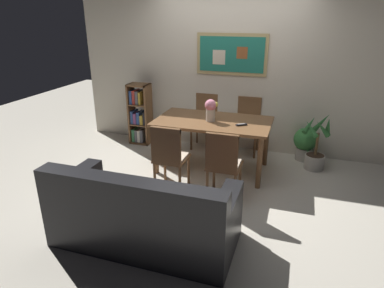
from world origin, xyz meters
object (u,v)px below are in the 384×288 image
(potted_palm, at_px, (316,150))
(dining_chair_far_right, at_px, (248,121))
(potted_ivy, at_px, (305,143))
(dining_chair_near_left, at_px, (169,154))
(dining_chair_far_left, at_px, (205,116))
(tv_remote, at_px, (241,125))
(leather_couch, at_px, (143,216))
(dining_chair_near_right, at_px, (223,161))
(bookshelf, at_px, (140,116))
(dining_table, at_px, (213,126))
(flower_vase, at_px, (211,109))

(potted_palm, bearing_deg, dining_chair_far_right, 161.30)
(potted_ivy, bearing_deg, dining_chair_near_left, -135.31)
(dining_chair_far_left, height_order, dining_chair_far_right, same)
(dining_chair_far_right, bearing_deg, tv_remote, -86.75)
(leather_couch, bearing_deg, dining_chair_near_right, 62.18)
(dining_chair_near_left, distance_m, tv_remote, 1.08)
(leather_couch, xyz_separation_m, bookshelf, (-1.29, 2.56, 0.19))
(dining_table, relative_size, bookshelf, 1.54)
(dining_chair_far_left, xyz_separation_m, leather_couch, (0.16, -2.76, -0.22))
(potted_ivy, bearing_deg, leather_couch, -119.25)
(dining_table, bearing_deg, dining_chair_far_left, 112.59)
(leather_couch, bearing_deg, dining_table, 83.92)
(dining_table, height_order, bookshelf, bookshelf)
(dining_chair_near_right, relative_size, dining_chair_far_right, 1.00)
(dining_chair_far_right, distance_m, tv_remote, 0.98)
(dining_chair_far_right, distance_m, potted_palm, 1.16)
(dining_chair_far_left, relative_size, dining_chair_far_right, 1.00)
(flower_vase, bearing_deg, potted_ivy, 31.59)
(dining_table, relative_size, flower_vase, 5.24)
(dining_table, height_order, tv_remote, tv_remote)
(dining_table, xyz_separation_m, tv_remote, (0.42, -0.11, 0.10))
(bookshelf, distance_m, tv_remote, 2.09)
(leather_couch, bearing_deg, bookshelf, 116.72)
(dining_chair_far_left, relative_size, tv_remote, 5.96)
(dining_chair_far_right, distance_m, leather_couch, 2.81)
(potted_ivy, distance_m, flower_vase, 1.68)
(dining_table, relative_size, dining_chair_near_right, 1.78)
(dining_chair_near_right, xyz_separation_m, dining_chair_far_right, (0.02, 1.69, 0.00))
(dining_chair_near_left, xyz_separation_m, flower_vase, (0.31, 0.80, 0.40))
(dining_table, bearing_deg, dining_chair_far_right, 66.20)
(potted_ivy, bearing_deg, dining_chair_far_left, 176.85)
(dining_chair_far_right, xyz_separation_m, tv_remote, (0.05, -0.95, 0.23))
(potted_ivy, relative_size, flower_vase, 1.71)
(dining_chair_near_right, xyz_separation_m, potted_ivy, (0.94, 1.62, -0.25))
(dining_chair_far_left, relative_size, leather_couch, 0.51)
(dining_chair_far_left, xyz_separation_m, potted_ivy, (1.65, -0.09, -0.25))
(dining_table, relative_size, dining_chair_far_right, 1.78)
(dining_chair_near_right, bearing_deg, potted_palm, 50.49)
(dining_table, distance_m, dining_chair_near_right, 0.93)
(flower_vase, bearing_deg, tv_remote, -8.77)
(dining_chair_near_left, xyz_separation_m, potted_palm, (1.78, 1.32, -0.23))
(dining_chair_far_left, distance_m, flower_vase, 1.04)
(dining_chair_far_right, height_order, tv_remote, dining_chair_far_right)
(dining_chair_far_right, height_order, leather_couch, dining_chair_far_right)
(potted_palm, height_order, flower_vase, flower_vase)
(potted_ivy, bearing_deg, tv_remote, -134.63)
(bookshelf, xyz_separation_m, potted_ivy, (2.79, 0.11, -0.21))
(dining_chair_far_left, height_order, bookshelf, bookshelf)
(dining_chair_near_left, bearing_deg, dining_chair_far_right, 67.16)
(leather_couch, distance_m, tv_remote, 1.95)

